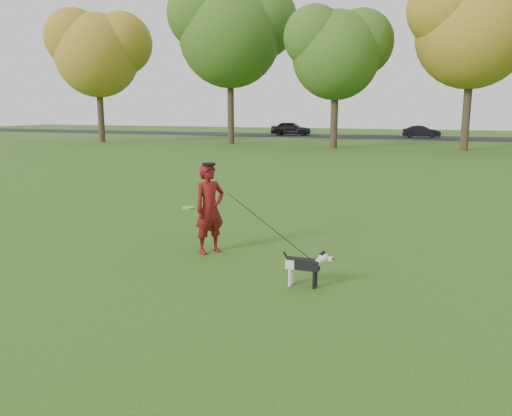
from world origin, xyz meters
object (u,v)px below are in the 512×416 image
at_px(car_left, 291,128).
at_px(car_mid, 421,132).
at_px(man, 210,209).
at_px(dog, 307,264).

xyz_separation_m(car_left, car_mid, (12.12, 0.00, -0.12)).
bearing_deg(car_mid, man, 173.13).
xyz_separation_m(dog, car_mid, (-0.21, 40.57, 0.21)).
height_order(dog, car_left, car_left).
relative_size(man, car_left, 0.41).
bearing_deg(car_left, man, -169.96).
bearing_deg(car_mid, dog, 176.13).
relative_size(dog, car_left, 0.19).
xyz_separation_m(dog, car_left, (-12.33, 40.57, 0.33)).
relative_size(dog, car_mid, 0.23).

